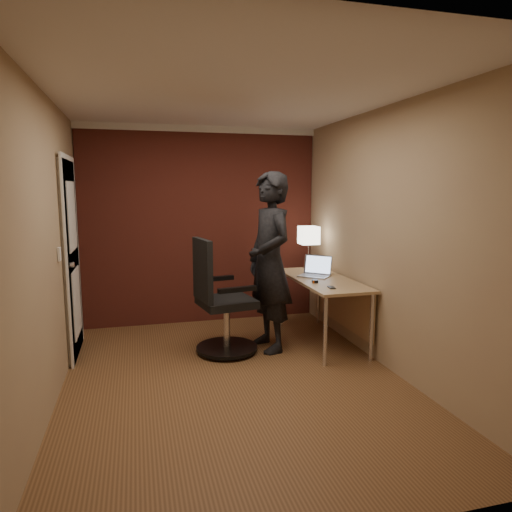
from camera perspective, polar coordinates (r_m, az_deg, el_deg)
The scene contains 8 objects.
room at distance 5.45m, azimuth -9.06°, elevation 4.54°, with size 4.00×4.00×4.00m.
desk at distance 5.22m, azimuth 8.97°, elevation -4.13°, with size 0.60×1.50×0.73m.
desk_lamp at distance 5.69m, azimuth 6.61°, elevation 2.51°, with size 0.22×0.22×0.54m.
laptop at distance 5.29m, azimuth 7.50°, elevation -1.80°, with size 0.42×0.41×0.23m.
mouse at distance 4.93m, azimuth 7.39°, elevation -3.12°, with size 0.06×0.10×0.03m, color black.
phone at distance 4.69m, azimuth 9.42°, elevation -3.90°, with size 0.06×0.12×0.01m, color black.
office_chair at distance 4.80m, azimuth -4.57°, elevation -6.06°, with size 0.65×0.72×1.20m.
person at distance 4.85m, azimuth 1.70°, elevation -0.77°, with size 0.70×0.46×1.91m, color black.
Camera 1 is at (-0.82, -3.87, 1.73)m, focal length 32.00 mm.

